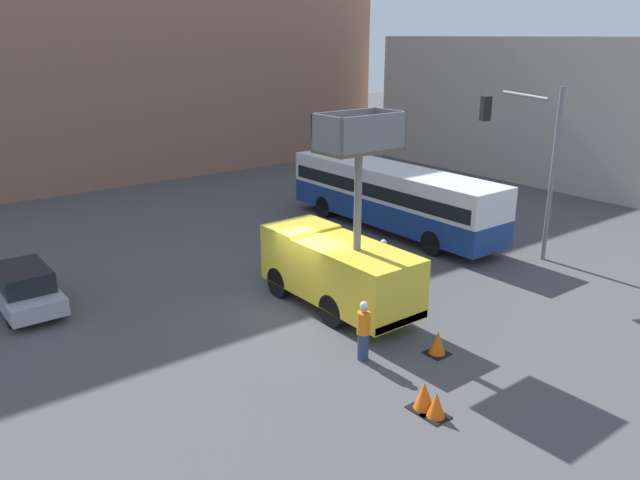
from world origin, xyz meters
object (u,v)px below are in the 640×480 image
Objects in this scene: traffic_cone_near_truck at (438,343)px; city_bus at (392,193)px; road_worker_directing at (383,263)px; utility_truck at (338,265)px; traffic_cone_mid_road at (424,396)px; traffic_light_pole at (532,148)px; road_worker_near_truck at (363,331)px; traffic_cone_far_side at (436,406)px; parked_car_curbside at (23,287)px.

city_bus is at bearing 52.60° from traffic_cone_near_truck.
road_worker_directing is at bearing 148.47° from city_bus.
utility_truck is 8.87× the size of traffic_cone_mid_road.
traffic_light_pole is at bearing -34.11° from road_worker_directing.
road_worker_near_truck is at bearing 80.55° from traffic_cone_mid_road.
road_worker_directing is (-6.25, 1.54, -3.75)m from traffic_light_pole.
traffic_cone_far_side is (-0.03, -0.43, -0.04)m from traffic_cone_mid_road.
parked_car_curbside is at bearing 116.67° from traffic_cone_mid_road.
traffic_cone_near_truck is at bearing 157.30° from city_bus.
traffic_light_pole reaches higher than road_worker_near_truck.
traffic_cone_near_truck is 1.06× the size of traffic_cone_far_side.
road_worker_near_truck reaches higher than road_worker_directing.
city_bus is 17.57× the size of traffic_cone_far_side.
road_worker_directing is (4.25, 3.74, -0.01)m from road_worker_near_truck.
traffic_cone_far_side is at bearing -93.48° from traffic_cone_mid_road.
city_bus is 16.05m from parked_car_curbside.
utility_truck reaches higher than traffic_cone_near_truck.
city_bus reaches higher than traffic_cone_mid_road.
road_worker_directing is at bearing 13.43° from utility_truck.
utility_truck is 3.71× the size of road_worker_near_truck.
traffic_cone_far_side is (-2.11, -6.32, -1.26)m from utility_truck.
parked_car_curbside is (-6.70, 9.63, -0.14)m from road_worker_near_truck.
traffic_cone_far_side is at bearing 17.91° from road_worker_near_truck.
city_bus is at bearing 49.32° from traffic_cone_mid_road.
city_bus is 1.70× the size of traffic_light_pole.
parked_car_curbside is at bearing 131.49° from road_worker_directing.
city_bus is (7.66, 5.45, 0.20)m from utility_truck.
utility_truck is at bearing 71.56° from traffic_cone_far_side.
road_worker_directing is 2.37× the size of traffic_cone_mid_road.
traffic_cone_near_truck is 13.75m from parked_car_curbside.
road_worker_directing is 8.44m from traffic_cone_far_side.
traffic_light_pole is at bearing 26.20° from traffic_cone_far_side.
city_bus is at bearing 23.53° from road_worker_directing.
city_bus is 15.37m from traffic_cone_far_side.
parked_car_curbside is at bearing 115.81° from traffic_cone_far_side.
traffic_cone_far_side is (-2.40, -2.13, -0.02)m from traffic_cone_near_truck.
utility_truck is at bearing 174.13° from traffic_light_pole.
traffic_cone_far_side is at bearing -153.80° from traffic_light_pole.
traffic_light_pole reaches higher than traffic_cone_far_side.
utility_truck is at bearing 94.04° from traffic_cone_near_truck.
utility_truck is 9.40m from city_bus.
road_worker_near_truck reaches higher than traffic_cone_mid_road.
city_bus is 6.60× the size of road_worker_near_truck.
traffic_cone_near_truck is 0.96× the size of traffic_cone_mid_road.
utility_truck is 9.44m from traffic_light_pole.
utility_truck is 9.28× the size of traffic_cone_near_truck.
road_worker_near_truck is 3.30m from traffic_cone_far_side.
city_bus is at bearing 50.29° from traffic_cone_far_side.
traffic_light_pole is 12.99m from traffic_cone_far_side.
traffic_light_pole is 3.92× the size of road_worker_directing.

